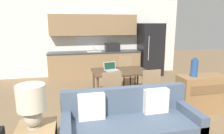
# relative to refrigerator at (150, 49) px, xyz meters

# --- Properties ---
(wall_back) EXTENTS (6.40, 0.07, 2.70)m
(wall_back) POSITION_rel_refrigerator_xyz_m (-2.02, 0.42, 0.43)
(wall_back) COLOR silver
(wall_back) RESTS_ON ground_plane
(kitchen_counter) EXTENTS (3.17, 0.65, 2.15)m
(kitchen_counter) POSITION_rel_refrigerator_xyz_m (-2.01, 0.12, -0.08)
(kitchen_counter) COLOR #8E704C
(kitchen_counter) RESTS_ON ground_plane
(refrigerator) EXTENTS (0.78, 0.78, 1.85)m
(refrigerator) POSITION_rel_refrigerator_xyz_m (0.00, 0.00, 0.00)
(refrigerator) COLOR black
(refrigerator) RESTS_ON ground_plane
(dining_table) EXTENTS (1.33, 0.85, 0.72)m
(dining_table) POSITION_rel_refrigerator_xyz_m (-1.71, -2.14, -0.27)
(dining_table) COLOR brown
(dining_table) RESTS_ON ground_plane
(couch) EXTENTS (2.03, 0.80, 0.86)m
(couch) POSITION_rel_refrigerator_xyz_m (-2.06, -4.07, -0.58)
(couch) COLOR #3D2D1E
(couch) RESTS_ON ground_plane
(table_lamp) EXTENTS (0.37, 0.37, 0.59)m
(table_lamp) POSITION_rel_refrigerator_xyz_m (-3.42, -4.16, -0.06)
(table_lamp) COLOR #B2A893
(table_lamp) RESTS_ON side_table
(credenza) EXTENTS (1.02, 0.43, 0.79)m
(credenza) POSITION_rel_refrigerator_xyz_m (-0.20, -3.23, -0.53)
(credenza) COLOR olive
(credenza) RESTS_ON ground_plane
(vase) EXTENTS (0.14, 0.14, 0.39)m
(vase) POSITION_rel_refrigerator_xyz_m (-0.43, -3.24, 0.04)
(vase) COLOR #234C84
(vase) RESTS_ON credenza
(dining_chair_near_right) EXTENTS (0.45, 0.45, 0.92)m
(dining_chair_near_right) POSITION_rel_refrigerator_xyz_m (-1.28, -2.93, -0.43)
(dining_chair_near_right) COLOR #997A56
(dining_chair_near_right) RESTS_ON ground_plane
(dining_chair_far_right) EXTENTS (0.45, 0.45, 0.92)m
(dining_chair_far_right) POSITION_rel_refrigerator_xyz_m (-1.29, -1.33, -0.43)
(dining_chair_far_right) COLOR #997A56
(dining_chair_far_right) RESTS_ON ground_plane
(dining_chair_near_left) EXTENTS (0.46, 0.46, 0.92)m
(dining_chair_near_left) POSITION_rel_refrigerator_xyz_m (-2.13, -2.94, -0.43)
(dining_chair_near_left) COLOR #997A56
(dining_chair_near_left) RESTS_ON ground_plane
(laptop) EXTENTS (0.37, 0.32, 0.20)m
(laptop) POSITION_rel_refrigerator_xyz_m (-1.92, -2.05, -0.15)
(laptop) COLOR #B7BABC
(laptop) RESTS_ON dining_table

